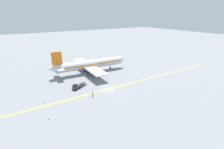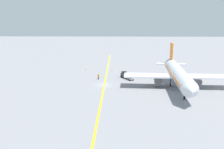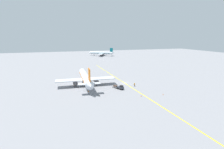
% 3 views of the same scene
% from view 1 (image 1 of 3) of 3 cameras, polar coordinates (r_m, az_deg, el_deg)
% --- Properties ---
extents(ground_plane, '(400.00, 400.00, 0.00)m').
position_cam_1_polar(ground_plane, '(60.30, -1.25, -4.81)').
color(ground_plane, gray).
extents(apron_yellow_centreline, '(1.39, 120.00, 0.01)m').
position_cam_1_polar(apron_yellow_centreline, '(60.30, -1.25, -4.81)').
color(apron_yellow_centreline, yellow).
rests_on(apron_yellow_centreline, ground).
extents(airplane_at_gate, '(28.25, 35.53, 10.60)m').
position_cam_1_polar(airplane_at_gate, '(76.19, -7.30, 3.27)').
color(airplane_at_gate, silver).
rests_on(airplane_at_gate, ground).
extents(baggage_tug_dark, '(2.73, 3.35, 2.11)m').
position_cam_1_polar(baggage_tug_dark, '(61.06, -11.61, -3.98)').
color(baggage_tug_dark, '#333842').
rests_on(baggage_tug_dark, ground).
extents(baggage_cart_trailing, '(2.40, 2.95, 1.24)m').
position_cam_1_polar(baggage_cart_trailing, '(63.34, -9.58, -3.11)').
color(baggage_cart_trailing, gray).
rests_on(baggage_cart_trailing, ground).
extents(ground_crew_worker, '(0.58, 0.25, 1.68)m').
position_cam_1_polar(ground_crew_worker, '(55.20, -6.31, -6.30)').
color(ground_crew_worker, '#23232D').
rests_on(ground_crew_worker, ground).
extents(traffic_cone_near_nose, '(0.32, 0.32, 0.55)m').
position_cam_1_polar(traffic_cone_near_nose, '(74.32, -14.94, -0.46)').
color(traffic_cone_near_nose, orange).
rests_on(traffic_cone_near_nose, ground).
extents(traffic_cone_mid_apron, '(0.32, 0.32, 0.55)m').
position_cam_1_polar(traffic_cone_mid_apron, '(46.78, -19.94, -13.50)').
color(traffic_cone_mid_apron, orange).
rests_on(traffic_cone_mid_apron, ground).
extents(traffic_cone_by_wingtip, '(0.32, 0.32, 0.55)m').
position_cam_1_polar(traffic_cone_by_wingtip, '(55.00, -21.28, -8.47)').
color(traffic_cone_by_wingtip, orange).
rests_on(traffic_cone_by_wingtip, ground).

